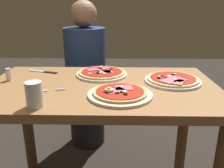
# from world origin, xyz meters

# --- Properties ---
(dining_table) EXTENTS (1.18, 0.70, 0.76)m
(dining_table) POSITION_xyz_m (0.00, 0.00, 0.63)
(dining_table) COLOR olive
(dining_table) RESTS_ON ground
(pizza_foreground) EXTENTS (0.29, 0.29, 0.05)m
(pizza_foreground) POSITION_xyz_m (0.09, -0.15, 0.77)
(pizza_foreground) COLOR silver
(pizza_foreground) RESTS_ON dining_table
(pizza_across_left) EXTENTS (0.29, 0.29, 0.03)m
(pizza_across_left) POSITION_xyz_m (-0.01, 0.17, 0.77)
(pizza_across_left) COLOR white
(pizza_across_left) RESTS_ON dining_table
(pizza_across_right) EXTENTS (0.29, 0.29, 0.03)m
(pizza_across_right) POSITION_xyz_m (0.37, 0.05, 0.77)
(pizza_across_right) COLOR white
(pizza_across_right) RESTS_ON dining_table
(water_glass_near) EXTENTS (0.07, 0.07, 0.10)m
(water_glass_near) POSITION_xyz_m (-0.25, -0.28, 0.80)
(water_glass_near) COLOR silver
(water_glass_near) RESTS_ON dining_table
(fork) EXTENTS (0.16, 0.06, 0.00)m
(fork) POSITION_xyz_m (-0.26, -0.10, 0.76)
(fork) COLOR silver
(fork) RESTS_ON dining_table
(knife) EXTENTS (0.19, 0.08, 0.01)m
(knife) POSITION_xyz_m (-0.36, 0.22, 0.76)
(knife) COLOR silver
(knife) RESTS_ON dining_table
(salt_shaker) EXTENTS (0.03, 0.03, 0.07)m
(salt_shaker) POSITION_xyz_m (-0.50, 0.06, 0.79)
(salt_shaker) COLOR white
(salt_shaker) RESTS_ON dining_table
(diner_person) EXTENTS (0.32, 0.32, 1.18)m
(diner_person) POSITION_xyz_m (-0.17, 0.68, 0.56)
(diner_person) COLOR black
(diner_person) RESTS_ON ground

